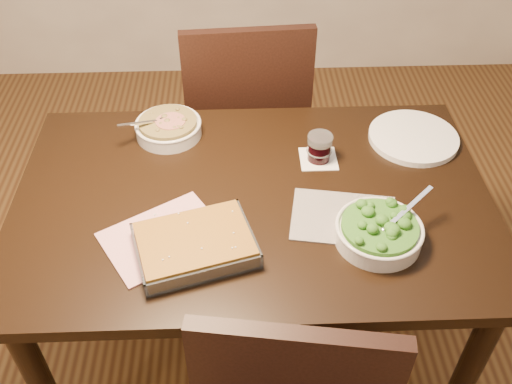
% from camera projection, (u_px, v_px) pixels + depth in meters
% --- Properties ---
extents(ground, '(4.00, 4.00, 0.00)m').
position_uv_depth(ground, '(254.00, 339.00, 2.18)').
color(ground, '#412512').
rests_on(ground, ground).
extents(table, '(1.40, 0.90, 0.75)m').
position_uv_depth(table, '(253.00, 219.00, 1.74)').
color(table, black).
rests_on(table, ground).
extents(magazine_a, '(0.38, 0.35, 0.01)m').
position_uv_depth(magazine_a, '(164.00, 237.00, 1.55)').
color(magazine_a, '#B33356').
rests_on(magazine_a, table).
extents(magazine_b, '(0.32, 0.26, 0.01)m').
position_uv_depth(magazine_b, '(344.00, 218.00, 1.60)').
color(magazine_b, '#26272E').
rests_on(magazine_b, table).
extents(coaster, '(0.12, 0.12, 0.00)m').
position_uv_depth(coaster, '(318.00, 159.00, 1.79)').
color(coaster, white).
rests_on(coaster, table).
extents(stew_bowl, '(0.22, 0.22, 0.08)m').
position_uv_depth(stew_bowl, '(168.00, 127.00, 1.87)').
color(stew_bowl, silver).
rests_on(stew_bowl, table).
extents(broccoli_bowl, '(0.24, 0.24, 0.09)m').
position_uv_depth(broccoli_bowl, '(379.00, 232.00, 1.52)').
color(broccoli_bowl, silver).
rests_on(broccoli_bowl, table).
extents(baking_dish, '(0.35, 0.30, 0.05)m').
position_uv_depth(baking_dish, '(195.00, 245.00, 1.49)').
color(baking_dish, silver).
rests_on(baking_dish, table).
extents(wine_tumbler, '(0.08, 0.08, 0.09)m').
position_uv_depth(wine_tumbler, '(319.00, 147.00, 1.76)').
color(wine_tumbler, black).
rests_on(wine_tumbler, coaster).
extents(dinner_plate, '(0.29, 0.29, 0.02)m').
position_uv_depth(dinner_plate, '(413.00, 137.00, 1.86)').
color(dinner_plate, white).
rests_on(dinner_plate, table).
extents(chair_far, '(0.50, 0.50, 1.00)m').
position_uv_depth(chair_far, '(246.00, 116.00, 2.30)').
color(chair_far, black).
rests_on(chair_far, ground).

